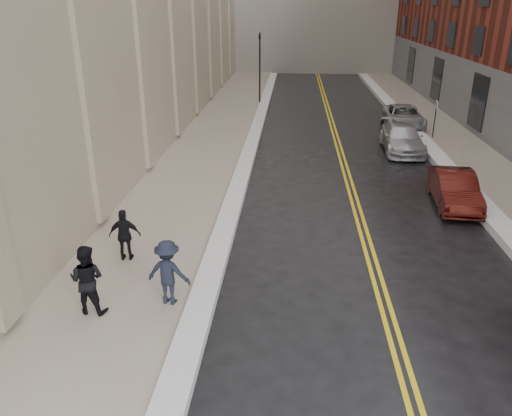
% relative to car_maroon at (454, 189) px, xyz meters
% --- Properties ---
extents(ground, '(160.00, 160.00, 0.00)m').
position_rel_car_maroon_xyz_m(ground, '(-6.20, -10.00, -0.66)').
color(ground, black).
rests_on(ground, ground).
extents(sidewalk_left, '(4.00, 64.00, 0.15)m').
position_rel_car_maroon_xyz_m(sidewalk_left, '(-10.70, 6.00, -0.59)').
color(sidewalk_left, gray).
rests_on(sidewalk_left, ground).
extents(sidewalk_right, '(3.00, 64.00, 0.15)m').
position_rel_car_maroon_xyz_m(sidewalk_right, '(2.80, 6.00, -0.59)').
color(sidewalk_right, gray).
rests_on(sidewalk_right, ground).
extents(lane_stripe_a, '(0.12, 64.00, 0.01)m').
position_rel_car_maroon_xyz_m(lane_stripe_a, '(-3.82, 6.00, -0.66)').
color(lane_stripe_a, gold).
rests_on(lane_stripe_a, ground).
extents(lane_stripe_b, '(0.12, 64.00, 0.01)m').
position_rel_car_maroon_xyz_m(lane_stripe_b, '(-3.58, 6.00, -0.66)').
color(lane_stripe_b, gold).
rests_on(lane_stripe_b, ground).
extents(snow_ridge_left, '(0.70, 60.80, 0.26)m').
position_rel_car_maroon_xyz_m(snow_ridge_left, '(-8.40, 6.00, -0.53)').
color(snow_ridge_left, silver).
rests_on(snow_ridge_left, ground).
extents(snow_ridge_right, '(0.85, 60.80, 0.30)m').
position_rel_car_maroon_xyz_m(snow_ridge_right, '(0.95, 6.00, -0.51)').
color(snow_ridge_right, silver).
rests_on(snow_ridge_right, ground).
extents(traffic_signal, '(0.18, 0.15, 5.20)m').
position_rel_car_maroon_xyz_m(traffic_signal, '(-8.80, 20.00, 2.42)').
color(traffic_signal, black).
rests_on(traffic_signal, ground).
extents(parking_sign_far, '(0.06, 0.35, 2.23)m').
position_rel_car_maroon_xyz_m(parking_sign_far, '(1.70, 10.00, 0.69)').
color(parking_sign_far, black).
rests_on(parking_sign_far, ground).
extents(car_maroon, '(1.69, 4.11, 1.32)m').
position_rel_car_maroon_xyz_m(car_maroon, '(0.00, 0.00, 0.00)').
color(car_maroon, '#400F0B').
rests_on(car_maroon, ground).
extents(car_silver_near, '(2.02, 4.75, 1.37)m').
position_rel_car_maroon_xyz_m(car_silver_near, '(-0.52, 7.56, 0.02)').
color(car_silver_near, '#AFB0B7').
rests_on(car_silver_near, ground).
extents(car_silver_far, '(2.44, 4.95, 1.35)m').
position_rel_car_maroon_xyz_m(car_silver_far, '(0.60, 12.96, 0.01)').
color(car_silver_far, '#A6A9AE').
rests_on(car_silver_far, ground).
extents(pedestrian_a, '(0.91, 0.74, 1.79)m').
position_rel_car_maroon_xyz_m(pedestrian_a, '(-11.06, -8.18, 0.38)').
color(pedestrian_a, black).
rests_on(pedestrian_a, sidewalk_left).
extents(pedestrian_b, '(1.20, 0.81, 1.72)m').
position_rel_car_maroon_xyz_m(pedestrian_b, '(-9.20, -7.64, 0.35)').
color(pedestrian_b, black).
rests_on(pedestrian_b, sidewalk_left).
extents(pedestrian_c, '(0.96, 0.48, 1.58)m').
position_rel_car_maroon_xyz_m(pedestrian_c, '(-11.01, -5.47, 0.28)').
color(pedestrian_c, black).
rests_on(pedestrian_c, sidewalk_left).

